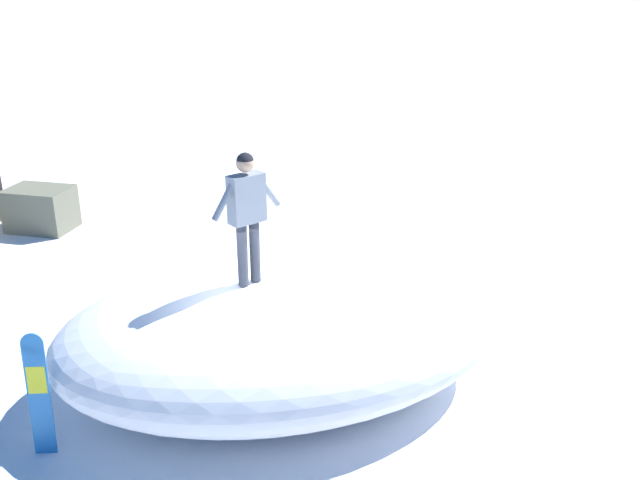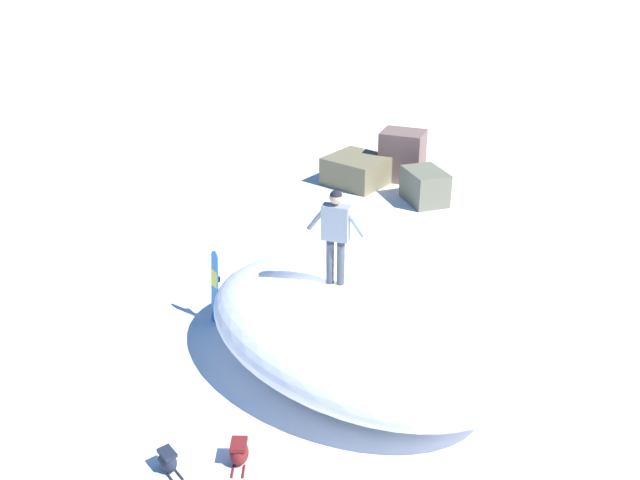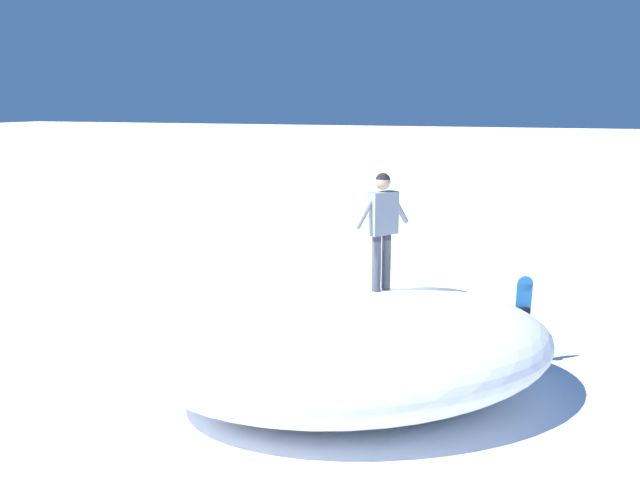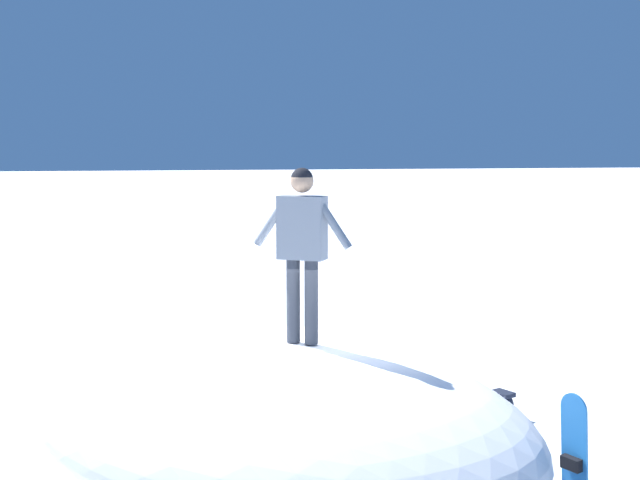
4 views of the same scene
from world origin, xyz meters
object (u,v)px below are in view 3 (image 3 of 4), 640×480
Objects in this scene: snowboarder_standing at (382,220)px; backpack_near at (324,311)px; backpack_far at (301,325)px; snowboard_primary_upright at (522,320)px.

snowboarder_standing is 4.70m from backpack_near.
backpack_far is at bearing 46.60° from snowboarder_standing.
backpack_near is at bearing 73.78° from snowboard_primary_upright.
snowboard_primary_upright is 4.37m from backpack_near.
snowboarder_standing reaches higher than snowboard_primary_upright.
snowboard_primary_upright is 2.91× the size of backpack_near.
snowboard_primary_upright reaches higher than backpack_far.
backpack_near is (1.21, 4.15, -0.66)m from snowboard_primary_upright.
snowboarder_standing is 1.10× the size of snowboard_primary_upright.
backpack_far is at bearing 175.33° from backpack_near.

